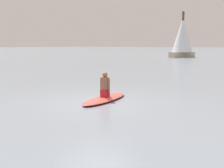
{
  "coord_description": "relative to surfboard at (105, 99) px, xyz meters",
  "views": [
    {
      "loc": [
        -7.31,
        -6.54,
        2.04
      ],
      "look_at": [
        0.57,
        -0.24,
        0.61
      ],
      "focal_mm": 44.57,
      "sensor_mm": 36.0,
      "label": 1
    }
  ],
  "objects": [
    {
      "name": "sailboat_center_horizon",
      "position": [
        35.19,
        13.11,
        3.37
      ],
      "size": [
        4.9,
        4.13,
        7.33
      ],
      "rotation": [
        0.0,
        0.0,
        2.83
      ],
      "color": "#B2A893",
      "rests_on": "ground"
    },
    {
      "name": "surfboard",
      "position": [
        0.0,
        0.0,
        0.0
      ],
      "size": [
        2.85,
        1.25,
        0.14
      ],
      "primitive_type": "ellipsoid",
      "rotation": [
        0.0,
        0.0,
        0.17
      ],
      "color": "#D84C3F",
      "rests_on": "ground"
    },
    {
      "name": "person_paddler",
      "position": [
        -0.0,
        0.0,
        0.48
      ],
      "size": [
        0.34,
        0.41,
        0.92
      ],
      "rotation": [
        0.0,
        0.0,
        0.17
      ],
      "color": "#A51E23",
      "rests_on": "surfboard"
    },
    {
      "name": "ground_plane",
      "position": [
        -0.4,
        0.04,
        -0.07
      ],
      "size": [
        400.0,
        400.0,
        0.0
      ],
      "primitive_type": "plane",
      "color": "gray"
    }
  ]
}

